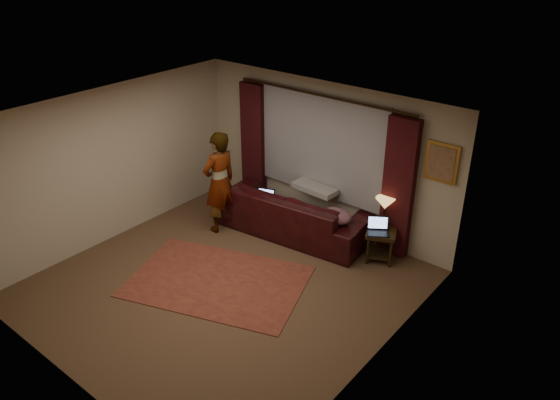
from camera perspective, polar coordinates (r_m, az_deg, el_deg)
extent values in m
cube|color=brown|center=(8.32, -5.82, -8.92)|extent=(5.00, 5.00, 0.01)
cube|color=silver|center=(7.12, -6.79, 8.32)|extent=(5.00, 5.00, 0.02)
cube|color=#BCB097|center=(9.38, 4.55, 4.61)|extent=(5.00, 0.02, 2.60)
cube|color=#BCB097|center=(6.41, -22.34, -9.06)|extent=(5.00, 0.02, 2.60)
cube|color=#BCB097|center=(9.43, -17.16, 3.57)|extent=(0.02, 5.00, 2.60)
cube|color=#BCB097|center=(6.34, 10.17, -7.63)|extent=(0.02, 5.00, 2.60)
cube|color=gray|center=(9.26, 4.38, 5.65)|extent=(2.50, 0.05, 1.80)
cube|color=#350C10|center=(10.20, -2.79, 5.84)|extent=(0.50, 0.14, 2.30)
cube|color=#350C10|center=(8.65, 12.26, 1.19)|extent=(0.50, 0.14, 2.30)
cylinder|color=black|center=(8.94, 4.39, 10.82)|extent=(0.04, 0.04, 3.40)
cube|color=#BD9039|center=(8.28, 16.56, 3.77)|extent=(0.50, 0.04, 0.60)
imported|color=black|center=(9.36, 1.42, -0.49)|extent=(2.79, 1.45, 1.08)
cube|color=#9A9893|center=(9.25, 3.68, 2.81)|extent=(0.82, 0.36, 0.09)
ellipsoid|color=#764756|center=(8.80, 5.90, -1.72)|extent=(0.58, 0.48, 0.22)
cube|color=brown|center=(8.41, -6.58, -8.42)|extent=(3.03, 2.49, 0.01)
cube|color=black|center=(8.87, 10.42, -4.67)|extent=(0.61, 0.61, 0.53)
imported|color=#9A9893|center=(9.36, -6.33, 1.85)|extent=(0.59, 0.59, 1.81)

